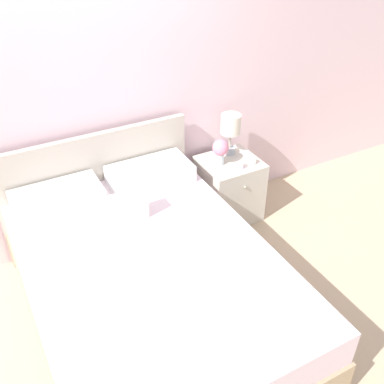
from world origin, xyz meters
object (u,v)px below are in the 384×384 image
Objects in this scene: table_lamp at (231,127)px; alarm_clock at (252,161)px; bed at (149,284)px; flower_vase at (221,149)px; teacup at (240,166)px; nightstand at (229,189)px.

table_lamp is 5.70× the size of alarm_clock.
bed is 1.33m from flower_vase.
bed is 32.88× the size of alarm_clock.
teacup is (0.11, -0.14, -0.12)m from flower_vase.
nightstand is at bearing 94.62° from teacup.
table_lamp reaches higher than nightstand.
flower_vase is 0.21m from teacup.
teacup is at bearing -101.73° from table_lamp.
table_lamp is at bearing 105.76° from alarm_clock.
nightstand is at bearing -118.30° from table_lamp.
bed is 1.35m from nightstand.
bed is 5.77× the size of table_lamp.
flower_vase is at bearing 129.23° from teacup.
nightstand is 5.19× the size of teacup.
alarm_clock reaches higher than nightstand.
teacup is at bearing -50.77° from flower_vase.
table_lamp is at bearing 36.51° from bed.
nightstand is at bearing 136.61° from alarm_clock.
bed is 1.56m from table_lamp.
alarm_clock is at bearing -28.37° from flower_vase.
alarm_clock is (1.25, 0.63, 0.29)m from bed.
flower_vase is (-0.10, 0.00, 0.43)m from nightstand.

